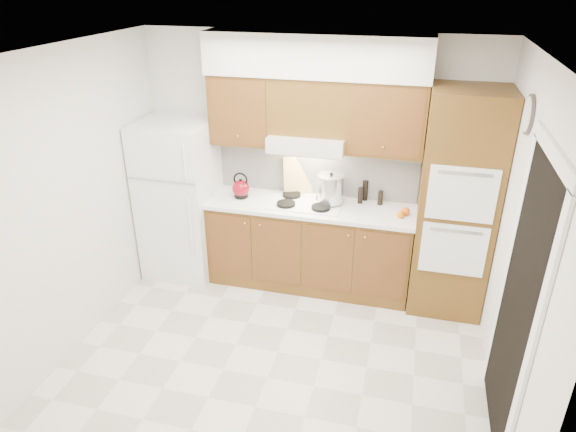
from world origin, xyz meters
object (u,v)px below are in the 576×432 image
object	(u,v)px
fridge	(180,200)
oven_cabinet	(456,205)
stock_pot	(331,189)
kettle	(241,189)

from	to	relation	value
fridge	oven_cabinet	size ratio (longest dim) A/B	0.78
stock_pot	oven_cabinet	bearing A→B (deg)	-4.00
fridge	kettle	size ratio (longest dim) A/B	9.44
fridge	stock_pot	world-z (taller)	fridge
fridge	stock_pot	bearing A→B (deg)	4.24
oven_cabinet	kettle	xyz separation A→B (m)	(-2.16, 0.01, -0.06)
oven_cabinet	fridge	bearing A→B (deg)	-179.30
kettle	stock_pot	distance (m)	0.94
fridge	kettle	xyz separation A→B (m)	(0.69, 0.05, 0.18)
kettle	stock_pot	size ratio (longest dim) A/B	0.66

